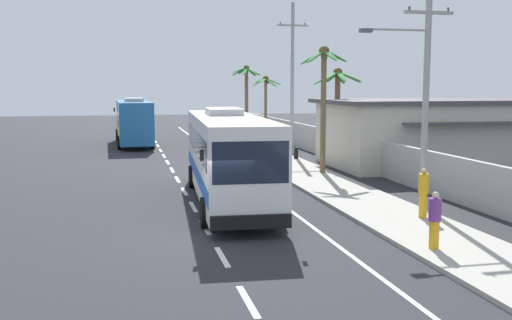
% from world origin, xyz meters
% --- Properties ---
extents(ground_plane, '(160.00, 160.00, 0.00)m').
position_xyz_m(ground_plane, '(0.00, 0.00, 0.00)').
color(ground_plane, '#28282D').
extents(sidewalk_kerb, '(3.20, 90.00, 0.14)m').
position_xyz_m(sidewalk_kerb, '(6.80, 10.00, 0.07)').
color(sidewalk_kerb, '#A8A399').
rests_on(sidewalk_kerb, ground).
extents(lane_markings, '(3.69, 71.85, 0.01)m').
position_xyz_m(lane_markings, '(2.10, 14.97, 0.00)').
color(lane_markings, white).
rests_on(lane_markings, ground).
extents(boundary_wall, '(0.24, 60.00, 1.87)m').
position_xyz_m(boundary_wall, '(10.60, 14.00, 0.94)').
color(boundary_wall, '#B2B2AD').
rests_on(boundary_wall, ground).
extents(coach_bus_foreground, '(3.53, 12.54, 3.78)m').
position_xyz_m(coach_bus_foreground, '(1.52, 5.17, 1.97)').
color(coach_bus_foreground, white).
rests_on(coach_bus_foreground, ground).
extents(coach_bus_far_lane, '(3.10, 10.91, 3.79)m').
position_xyz_m(coach_bus_far_lane, '(-1.83, 29.86, 1.97)').
color(coach_bus_far_lane, '#2366A8').
rests_on(coach_bus_far_lane, ground).
extents(motorcycle_beside_bus, '(0.56, 1.96, 1.56)m').
position_xyz_m(motorcycle_beside_bus, '(4.37, 12.97, 0.64)').
color(motorcycle_beside_bus, black).
rests_on(motorcycle_beside_bus, ground).
extents(pedestrian_near_kerb, '(0.36, 0.36, 1.64)m').
position_xyz_m(pedestrian_near_kerb, '(5.92, -3.50, 0.99)').
color(pedestrian_near_kerb, gold).
rests_on(pedestrian_near_kerb, sidewalk_kerb).
extents(pedestrian_midwalk, '(0.36, 0.36, 1.61)m').
position_xyz_m(pedestrian_midwalk, '(6.98, 19.07, 0.98)').
color(pedestrian_midwalk, gold).
rests_on(pedestrian_midwalk, sidewalk_kerb).
extents(pedestrian_far_walk, '(0.36, 0.36, 1.74)m').
position_xyz_m(pedestrian_far_walk, '(7.56, 0.18, 1.05)').
color(pedestrian_far_walk, gold).
rests_on(pedestrian_far_walk, sidewalk_kerb).
extents(utility_pole_nearest, '(3.66, 0.24, 8.77)m').
position_xyz_m(utility_pole_nearest, '(8.36, 1.91, 4.69)').
color(utility_pole_nearest, '#9E9E99').
rests_on(utility_pole_nearest, ground).
extents(utility_pole_mid, '(2.18, 0.24, 10.34)m').
position_xyz_m(utility_pole_mid, '(8.80, 21.03, 5.36)').
color(utility_pole_mid, '#9E9E99').
rests_on(utility_pole_mid, ground).
extents(palm_nearest, '(3.11, 3.22, 5.83)m').
position_xyz_m(palm_nearest, '(10.21, 15.89, 4.12)').
color(palm_nearest, brown).
rests_on(palm_nearest, ground).
extents(palm_second, '(3.21, 3.20, 6.76)m').
position_xyz_m(palm_second, '(9.30, 39.07, 4.66)').
color(palm_second, brown).
rests_on(palm_second, ground).
extents(palm_third, '(2.89, 2.82, 5.67)m').
position_xyz_m(palm_third, '(10.33, 35.22, 4.25)').
color(palm_third, brown).
rests_on(palm_third, ground).
extents(palm_fourth, '(2.63, 2.73, 6.81)m').
position_xyz_m(palm_fourth, '(7.71, 11.36, 4.72)').
color(palm_fourth, brown).
rests_on(palm_fourth, ground).
extents(roadside_building, '(16.24, 8.20, 3.93)m').
position_xyz_m(roadside_building, '(16.93, 13.60, 1.98)').
color(roadside_building, beige).
rests_on(roadside_building, ground).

